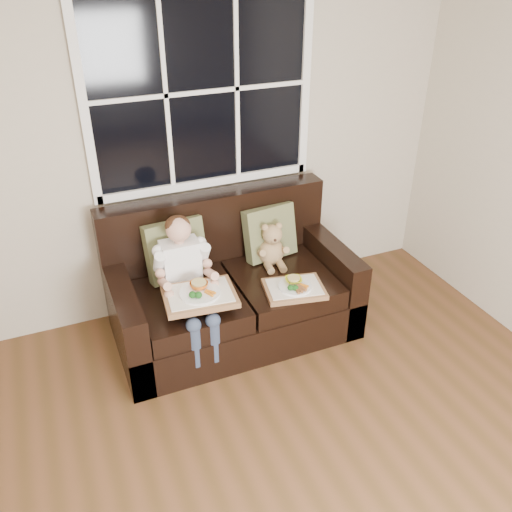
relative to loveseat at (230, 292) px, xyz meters
name	(u,v)px	position (x,y,z in m)	size (l,w,h in m)	color
room_walls	(351,313)	(-0.34, -2.02, 1.28)	(4.52, 5.02, 2.71)	#BFB39E
window_back	(202,92)	(0.00, 0.46, 1.34)	(1.62, 0.04, 1.37)	black
loveseat	(230,292)	(0.00, 0.00, 0.00)	(1.70, 0.92, 0.96)	black
pillow_left	(176,250)	(-0.34, 0.15, 0.35)	(0.44, 0.24, 0.43)	#666B42
pillow_right	(270,232)	(0.38, 0.15, 0.34)	(0.42, 0.23, 0.41)	#666B42
child	(185,272)	(-0.35, -0.12, 0.33)	(0.37, 0.59, 0.84)	white
teddy_bear	(272,247)	(0.35, 0.04, 0.28)	(0.22, 0.27, 0.34)	tan
tray_left	(200,295)	(-0.32, -0.32, 0.27)	(0.49, 0.40, 0.10)	#976244
tray_right	(294,288)	(0.34, -0.36, 0.17)	(0.45, 0.38, 0.09)	#976244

